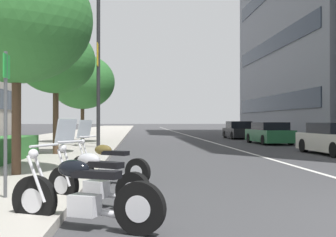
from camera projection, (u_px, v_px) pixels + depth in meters
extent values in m
cube|color=#A39E93|center=(76.00, 137.00, 34.94)|extent=(160.00, 8.09, 0.15)
cube|color=silver|center=(190.00, 136.00, 40.65)|extent=(110.00, 0.16, 0.01)
cylinder|color=black|center=(34.00, 200.00, 5.89)|extent=(0.39, 0.67, 0.68)
cylinder|color=silver|center=(34.00, 200.00, 5.89)|extent=(0.26, 0.36, 0.34)
cylinder|color=black|center=(140.00, 208.00, 5.34)|extent=(0.39, 0.67, 0.68)
cylinder|color=silver|center=(140.00, 208.00, 5.34)|extent=(0.26, 0.36, 0.34)
cube|color=silver|center=(85.00, 205.00, 5.61)|extent=(0.39, 0.45, 0.28)
cube|color=black|center=(97.00, 174.00, 5.55)|extent=(0.46, 0.67, 0.10)
ellipsoid|color=black|center=(74.00, 169.00, 5.67)|extent=(0.41, 0.52, 0.24)
cylinder|color=silver|center=(36.00, 179.00, 5.80)|extent=(0.17, 0.31, 0.64)
cylinder|color=silver|center=(42.00, 178.00, 5.93)|extent=(0.17, 0.31, 0.64)
cylinder|color=silver|center=(44.00, 145.00, 5.84)|extent=(0.56, 0.28, 0.04)
sphere|color=silver|center=(33.00, 154.00, 5.90)|extent=(0.14, 0.14, 0.14)
cylinder|color=silver|center=(108.00, 214.00, 5.65)|extent=(0.36, 0.66, 0.16)
cylinder|color=black|center=(63.00, 185.00, 7.47)|extent=(0.46, 0.59, 0.63)
cylinder|color=silver|center=(63.00, 185.00, 7.47)|extent=(0.29, 0.33, 0.32)
cylinder|color=black|center=(133.00, 192.00, 6.70)|extent=(0.46, 0.59, 0.63)
cylinder|color=silver|center=(133.00, 192.00, 6.70)|extent=(0.29, 0.33, 0.32)
cube|color=silver|center=(96.00, 189.00, 7.08)|extent=(0.43, 0.46, 0.28)
cube|color=black|center=(105.00, 165.00, 6.99)|extent=(0.55, 0.65, 0.10)
ellipsoid|color=#B2B2B7|center=(89.00, 160.00, 7.17)|extent=(0.46, 0.51, 0.24)
cylinder|color=silver|center=(64.00, 168.00, 7.37)|extent=(0.22, 0.29, 0.64)
cylinder|color=silver|center=(70.00, 167.00, 7.49)|extent=(0.22, 0.29, 0.64)
cylinder|color=silver|center=(70.00, 142.00, 7.39)|extent=(0.51, 0.37, 0.04)
sphere|color=silver|center=(63.00, 148.00, 7.48)|extent=(0.14, 0.14, 0.14)
cube|color=#B2BCC6|center=(66.00, 131.00, 7.45)|extent=(0.43, 0.35, 0.44)
cylinder|color=silver|center=(115.00, 196.00, 7.06)|extent=(0.47, 0.61, 0.16)
cylinder|color=black|center=(83.00, 168.00, 10.16)|extent=(0.43, 0.58, 0.61)
cylinder|color=silver|center=(83.00, 168.00, 10.16)|extent=(0.27, 0.33, 0.30)
cylinder|color=black|center=(138.00, 172.00, 9.41)|extent=(0.43, 0.58, 0.61)
cylinder|color=silver|center=(138.00, 172.00, 9.41)|extent=(0.27, 0.33, 0.30)
cube|color=silver|center=(109.00, 171.00, 9.79)|extent=(0.42, 0.46, 0.28)
cube|color=black|center=(115.00, 153.00, 9.70)|extent=(0.53, 0.66, 0.10)
ellipsoid|color=brown|center=(103.00, 150.00, 9.87)|extent=(0.45, 0.52, 0.24)
cylinder|color=silver|center=(83.00, 156.00, 10.06)|extent=(0.21, 0.29, 0.64)
cylinder|color=silver|center=(87.00, 155.00, 10.19)|extent=(0.21, 0.29, 0.64)
cylinder|color=silver|center=(88.00, 137.00, 10.09)|extent=(0.52, 0.36, 0.04)
sphere|color=silver|center=(82.00, 141.00, 10.18)|extent=(0.14, 0.14, 0.14)
cube|color=#B2BCC6|center=(85.00, 129.00, 10.14)|extent=(0.44, 0.34, 0.44)
cylinder|color=silver|center=(123.00, 175.00, 9.77)|extent=(0.45, 0.62, 0.16)
cube|color=black|center=(336.00, 128.00, 18.09)|extent=(2.33, 1.76, 0.46)
cylinder|color=black|center=(304.00, 146.00, 19.38)|extent=(0.63, 0.24, 0.62)
cylinder|color=black|center=(335.00, 150.00, 16.49)|extent=(0.63, 0.24, 0.62)
cube|color=#236038|center=(269.00, 136.00, 26.59)|extent=(4.58, 1.90, 0.74)
cube|color=black|center=(270.00, 126.00, 26.41)|extent=(2.54, 1.71, 0.47)
cylinder|color=black|center=(249.00, 138.00, 28.00)|extent=(0.63, 0.23, 0.62)
cylinder|color=black|center=(273.00, 138.00, 28.16)|extent=(0.63, 0.23, 0.62)
cylinder|color=black|center=(264.00, 140.00, 25.02)|extent=(0.63, 0.23, 0.62)
cylinder|color=black|center=(291.00, 140.00, 25.18)|extent=(0.63, 0.23, 0.62)
cube|color=black|center=(239.00, 132.00, 34.41)|extent=(4.34, 1.84, 0.70)
cube|color=black|center=(239.00, 125.00, 34.48)|extent=(2.14, 1.69, 0.56)
cylinder|color=black|center=(225.00, 134.00, 35.78)|extent=(0.62, 0.22, 0.62)
cylinder|color=black|center=(245.00, 134.00, 35.89)|extent=(0.62, 0.22, 0.62)
cylinder|color=black|center=(233.00, 135.00, 32.92)|extent=(0.62, 0.22, 0.62)
cylinder|color=black|center=(254.00, 135.00, 33.04)|extent=(0.62, 0.22, 0.62)
cylinder|color=#47494C|center=(5.00, 124.00, 7.14)|extent=(0.06, 0.06, 2.46)
cube|color=#1E8C33|center=(7.00, 66.00, 7.15)|extent=(0.32, 0.02, 0.40)
cylinder|color=#232326|center=(98.00, 53.00, 20.90)|extent=(0.18, 0.18, 9.31)
cube|color=gold|center=(98.00, 55.00, 20.55)|extent=(0.56, 0.03, 1.10)
cube|color=gold|center=(99.00, 57.00, 21.25)|extent=(0.56, 0.03, 1.10)
cube|color=#337033|center=(3.00, 149.00, 13.84)|extent=(5.27, 1.10, 0.74)
cylinder|color=#473323|center=(16.00, 125.00, 10.20)|extent=(0.22, 0.22, 2.38)
ellipsoid|color=#2D6B2D|center=(17.00, 19.00, 10.21)|extent=(3.64, 3.64, 3.09)
cylinder|color=#473323|center=(56.00, 122.00, 16.61)|extent=(0.22, 0.22, 2.52)
ellipsoid|color=#2D6B2D|center=(56.00, 60.00, 16.63)|extent=(3.07, 3.07, 2.61)
cylinder|color=#473323|center=(82.00, 124.00, 25.69)|extent=(0.22, 0.22, 2.20)
ellipsoid|color=#2D6B2D|center=(83.00, 82.00, 25.70)|extent=(3.89, 3.89, 3.30)
cube|color=#232D3D|center=(271.00, 103.00, 41.48)|extent=(22.84, 0.08, 1.50)
cube|color=#232D3D|center=(271.00, 45.00, 41.51)|extent=(22.84, 0.08, 1.50)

